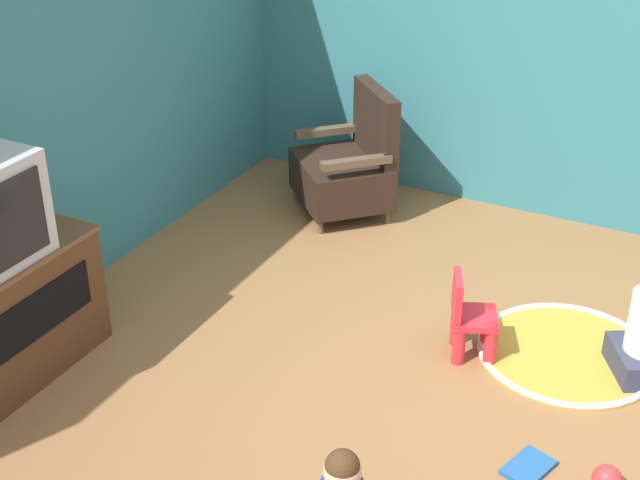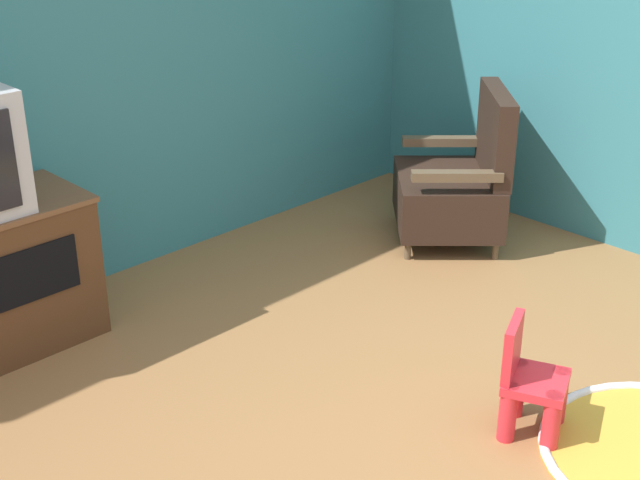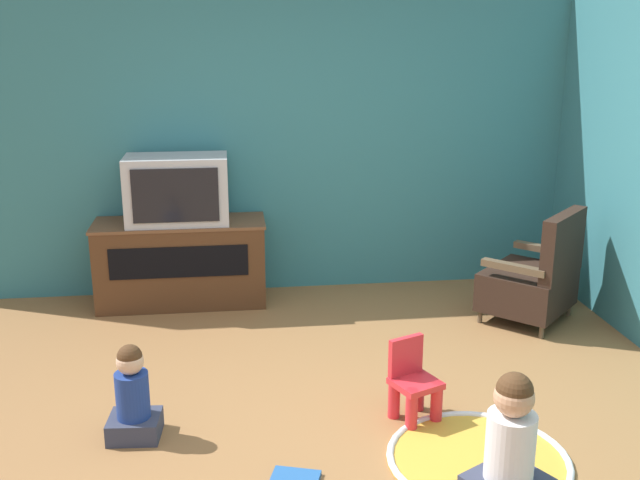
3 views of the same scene
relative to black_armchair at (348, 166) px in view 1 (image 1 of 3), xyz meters
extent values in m
plane|color=olive|center=(-1.59, -1.39, -0.33)|extent=(30.00, 30.00, 0.00)
cube|color=teal|center=(-1.96, 1.04, 0.93)|extent=(5.27, 0.12, 2.53)
cube|color=teal|center=(0.61, -1.65, 0.93)|extent=(0.12, 5.50, 2.53)
cube|color=black|center=(-2.65, 0.47, 0.09)|extent=(1.05, 0.01, 0.24)
cylinder|color=brown|center=(-0.01, 0.40, -0.28)|extent=(0.04, 0.04, 0.10)
cylinder|color=brown|center=(-0.40, 0.01, -0.28)|extent=(0.04, 0.04, 0.10)
cylinder|color=brown|center=(0.33, 0.06, -0.28)|extent=(0.04, 0.04, 0.10)
cylinder|color=brown|center=(-0.06, -0.33, -0.28)|extent=(0.04, 0.04, 0.10)
cube|color=black|center=(-0.04, 0.04, -0.09)|extent=(0.86, 0.86, 0.29)
cube|color=black|center=(0.14, -0.13, 0.30)|extent=(0.51, 0.51, 0.48)
cube|color=brown|center=(0.17, 0.24, 0.16)|extent=(0.39, 0.39, 0.05)
cube|color=brown|center=(-0.24, -0.17, 0.16)|extent=(0.39, 0.39, 0.05)
cylinder|color=red|center=(-1.29, -1.45, -0.21)|extent=(0.07, 0.07, 0.24)
cylinder|color=red|center=(-1.13, -1.38, -0.21)|extent=(0.07, 0.07, 0.24)
cylinder|color=red|center=(-1.36, -1.30, -0.21)|extent=(0.07, 0.07, 0.24)
cylinder|color=red|center=(-1.20, -1.23, -0.21)|extent=(0.07, 0.07, 0.24)
cube|color=red|center=(-1.24, -1.34, -0.11)|extent=(0.32, 0.31, 0.04)
cube|color=red|center=(-1.28, -1.24, 0.02)|extent=(0.22, 0.12, 0.23)
cylinder|color=gold|center=(-1.02, -1.79, -0.33)|extent=(0.95, 0.95, 0.01)
torus|color=silver|center=(-1.02, -1.79, -0.32)|extent=(0.95, 0.95, 0.04)
sphere|color=#D8AD8C|center=(-2.81, -1.33, 0.12)|extent=(0.15, 0.15, 0.15)
sphere|color=#472D19|center=(-2.81, -1.33, 0.14)|extent=(0.13, 0.13, 0.13)
sphere|color=red|center=(-1.95, -2.18, -0.27)|extent=(0.13, 0.13, 0.13)
cube|color=#235699|center=(-1.98, -1.85, -0.32)|extent=(0.27, 0.22, 0.02)
camera|label=1|loc=(-5.07, -2.41, 2.46)|focal=50.00mm
camera|label=2|loc=(-3.84, -2.80, 1.79)|focal=50.00mm
camera|label=3|loc=(-2.25, -5.06, 1.84)|focal=42.00mm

